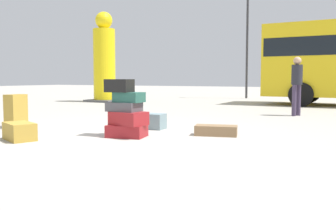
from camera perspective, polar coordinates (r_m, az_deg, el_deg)
ground_plane at (r=6.63m, az=-9.70°, el=-4.93°), size 80.00×80.00×0.00m
suitcase_tower at (r=6.53m, az=-6.64°, el=-1.15°), size 0.78×0.58×1.03m
suitcase_brown_foreground_far at (r=6.71m, az=7.58°, el=-4.00°), size 0.82×0.52×0.19m
suitcase_tan_left_side at (r=8.32m, az=-22.88°, el=-0.89°), size 0.31×0.43×0.71m
suitcase_slate_upright_blue at (r=7.55m, az=-2.90°, el=-2.54°), size 0.65×0.36×0.32m
suitcase_tan_behind_tower at (r=6.66m, az=-22.39°, el=-3.86°), size 0.75×0.61×0.30m
person_bearded_onlooker at (r=10.73m, az=19.67°, el=3.66°), size 0.30×0.32×1.65m
yellow_dummy_statue at (r=16.59m, az=-10.02°, el=6.68°), size 1.37×1.37×4.01m
lamp_post at (r=19.77m, az=12.44°, el=13.08°), size 0.36×0.36×6.36m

